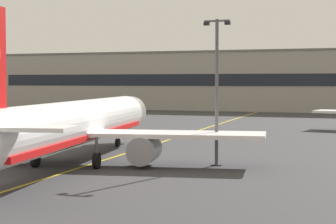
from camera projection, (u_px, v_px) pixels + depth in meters
ground_plane at (2, 182)px, 43.56m from camera, size 400.00×400.00×0.00m
taxiway_centreline at (160, 143)px, 71.56m from camera, size 13.23×179.56×0.01m
airliner_foreground at (73, 125)px, 52.27m from camera, size 32.34×41.28×11.65m
apron_lamp_post at (217, 89)px, 51.79m from camera, size 2.24×0.90×12.20m
terminal_building at (275, 81)px, 146.98m from camera, size 147.48×12.40×14.35m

